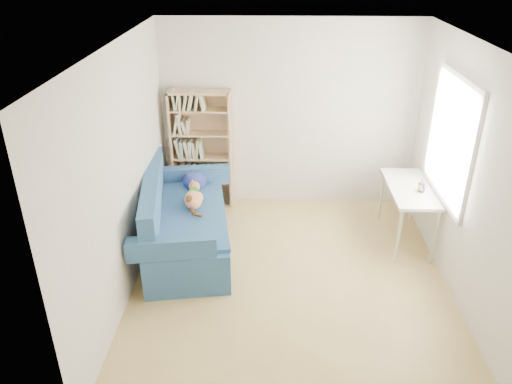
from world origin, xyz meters
TOP-DOWN VIEW (x-y plane):
  - ground at (0.00, 0.00)m, footprint 4.00×4.00m
  - room_shell at (0.10, 0.03)m, footprint 3.54×4.04m
  - sofa at (-1.31, 0.65)m, footprint 1.23×2.11m
  - bookshelf at (-1.21, 1.85)m, footprint 0.84×0.26m
  - desk at (1.47, 0.94)m, footprint 0.52×1.13m
  - pen_cup at (1.57, 0.82)m, footprint 0.09×0.09m

SIDE VIEW (x-z plane):
  - ground at x=0.00m, z-range 0.00..0.00m
  - sofa at x=-1.31m, z-range -0.13..0.85m
  - desk at x=1.47m, z-range 0.29..1.04m
  - bookshelf at x=-1.21m, z-range -0.06..1.61m
  - pen_cup at x=1.57m, z-range 0.73..0.90m
  - room_shell at x=0.10m, z-range 0.33..2.95m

